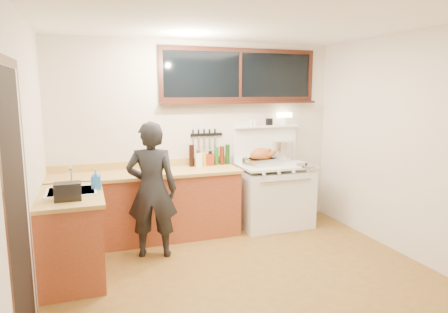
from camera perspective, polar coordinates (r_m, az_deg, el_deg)
name	(u,v)px	position (r m, az deg, el deg)	size (l,w,h in m)	color
ground_plane	(246,278)	(4.38, 3.21, -16.99)	(4.00, 3.50, 0.02)	brown
room_shell	(248,120)	(3.93, 3.44, 5.23)	(4.10, 3.60, 2.65)	beige
counter_back	(147,206)	(5.33, -10.92, -6.89)	(2.44, 0.64, 1.00)	brown
counter_left	(72,235)	(4.49, -20.89, -10.50)	(0.64, 1.09, 0.90)	brown
sink_unit	(72,197)	(4.45, -20.92, -5.36)	(0.50, 0.45, 0.37)	white
vintage_stove	(273,193)	(5.81, 7.07, -5.26)	(1.02, 0.74, 1.61)	white
back_window	(240,81)	(5.74, 2.35, 10.71)	(2.32, 0.13, 0.77)	black
left_doorway	(19,211)	(3.21, -27.28, -7.00)	(0.02, 1.04, 2.17)	black
knife_strip	(205,135)	(5.61, -2.67, 3.04)	(0.46, 0.03, 0.28)	black
man	(152,190)	(4.71, -10.26, -4.70)	(0.66, 0.52, 1.60)	black
soap_bottle	(96,179)	(4.45, -17.81, -3.08)	(0.11, 0.11, 0.21)	blue
toaster	(68,191)	(4.10, -21.42, -4.66)	(0.25, 0.17, 0.17)	black
cutting_board	(156,170)	(5.08, -9.71, -1.86)	(0.43, 0.38, 0.13)	tan
roast_turkey	(261,158)	(5.59, 5.32, -0.24)	(0.47, 0.38, 0.24)	silver
stockpot	(283,151)	(6.02, 8.38, 0.84)	(0.41, 0.41, 0.29)	silver
saucepan	(276,158)	(5.85, 7.42, -0.18)	(0.22, 0.31, 0.13)	silver
pot_lid	(306,165)	(5.63, 11.66, -1.23)	(0.29, 0.29, 0.04)	silver
coffee_tin	(210,160)	(5.57, -2.04, -0.44)	(0.12, 0.10, 0.16)	maroon
pitcher	(199,160)	(5.44, -3.58, -0.55)	(0.12, 0.12, 0.19)	white
bottle_cluster	(210,156)	(5.57, -1.99, 0.04)	(0.59, 0.07, 0.30)	black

